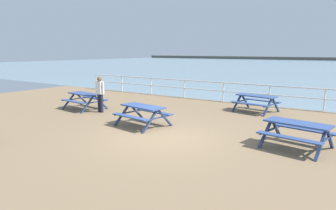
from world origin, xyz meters
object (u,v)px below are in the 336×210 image
object	(u,v)px
picnic_table_near_right	(256,99)
picnic_table_mid_centre	(84,97)
picnic_table_near_left	(143,111)
picnic_table_far_right	(297,129)
visitor	(100,92)

from	to	relation	value
picnic_table_near_right	picnic_table_mid_centre	xyz separation A→B (m)	(-7.15, -4.05, 0.00)
picnic_table_near_left	picnic_table_near_right	world-z (taller)	same
picnic_table_near_left	picnic_table_near_right	distance (m)	5.75
picnic_table_near_right	picnic_table_far_right	distance (m)	5.41
picnic_table_near_right	picnic_table_mid_centre	bearing A→B (deg)	-139.90
picnic_table_near_left	visitor	bearing A→B (deg)	173.03
picnic_table_near_left	picnic_table_far_right	size ratio (longest dim) A/B	0.99
picnic_table_far_right	visitor	distance (m)	8.67
picnic_table_far_right	picnic_table_near_left	bearing A→B (deg)	-166.19
picnic_table_near_left	picnic_table_mid_centre	size ratio (longest dim) A/B	1.03
picnic_table_near_right	visitor	world-z (taller)	visitor
picnic_table_far_right	visitor	size ratio (longest dim) A/B	1.22
picnic_table_near_right	visitor	size ratio (longest dim) A/B	1.23
picnic_table_mid_centre	visitor	xyz separation A→B (m)	(1.23, -0.13, 0.36)
picnic_table_near_left	picnic_table_far_right	world-z (taller)	same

